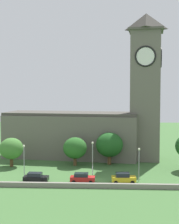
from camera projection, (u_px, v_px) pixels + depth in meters
name	position (u px, v px, depth m)	size (l,w,h in m)	color
ground_plane	(99.00, 163.00, 78.81)	(200.00, 200.00, 0.00)	#3D6633
church	(93.00, 121.00, 85.02)	(40.54, 15.87, 35.66)	#666056
quay_barrier	(96.00, 186.00, 58.87)	(53.82, 0.70, 0.87)	gray
car_black	(36.00, 177.00, 62.62)	(4.68, 2.34, 1.79)	black
car_red	(82.00, 178.00, 62.38)	(4.58, 2.17, 1.78)	red
car_yellow	(123.00, 178.00, 61.98)	(4.52, 2.45, 1.93)	gold
streetlamp_west_mid	(24.00, 156.00, 64.00)	(0.44, 0.44, 6.76)	#9EA0A5
streetlamp_central	(93.00, 154.00, 64.55)	(0.44, 0.44, 7.27)	#9EA0A5
streetlamp_east_mid	(139.00, 159.00, 62.84)	(0.44, 0.44, 6.35)	#9EA0A5
tree_riverside_east	(109.00, 145.00, 77.33)	(6.26, 6.26, 7.43)	brown
tree_riverside_west	(75.00, 148.00, 76.29)	(5.40, 5.40, 6.46)	brown
tree_by_tower	(11.00, 149.00, 75.33)	(5.32, 5.32, 6.46)	brown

